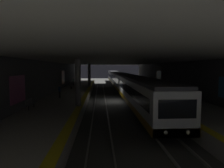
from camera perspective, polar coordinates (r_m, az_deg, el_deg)
ground_plane at (r=27.91m, az=1.11°, el=-5.06°), size 120.00×120.00×0.00m
track_left at (r=28.16m, az=5.59°, el=-4.83°), size 60.00×1.53×0.16m
track_right at (r=27.81m, az=-3.43°, el=-4.93°), size 60.00×1.53×0.16m
platform_left at (r=29.09m, az=14.11°, el=-3.75°), size 60.00×5.30×1.06m
platform_right at (r=28.08m, az=-12.36°, el=-4.02°), size 60.00×5.30×1.06m
wall_left at (r=29.85m, az=19.51°, el=0.72°), size 60.00×0.56×5.60m
wall_right at (r=28.43m, az=-18.23°, el=0.57°), size 60.00×0.56×5.60m
ceiling_slab at (r=27.52m, az=1.13°, el=6.93°), size 60.00×19.40×0.40m
pillar_near at (r=19.26m, az=-9.88°, el=0.41°), size 0.56×0.56×4.55m
pillar_far at (r=38.96m, az=-6.63°, el=2.62°), size 0.56×0.56×4.55m
metro_train at (r=41.65m, az=2.61°, el=1.00°), size 61.16×2.83×3.49m
bench_left_near at (r=31.14m, az=16.72°, el=-1.31°), size 1.70×0.47×0.86m
bench_left_mid at (r=35.35m, az=14.23°, el=-0.55°), size 1.70×0.47×0.86m
bench_right_mid at (r=19.28m, az=-22.70°, el=-5.13°), size 1.70×0.47×0.86m
bench_right_far at (r=44.27m, az=-11.68°, el=0.54°), size 1.70×0.47×0.86m
person_waiting_near at (r=25.00m, az=-15.01°, el=-1.94°), size 0.60×0.22×1.60m
person_walking_mid at (r=41.90m, az=-11.17°, el=0.79°), size 0.60×0.22×1.61m
backpack_on_floor at (r=34.93m, az=-11.78°, el=-1.10°), size 0.30×0.20×0.40m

